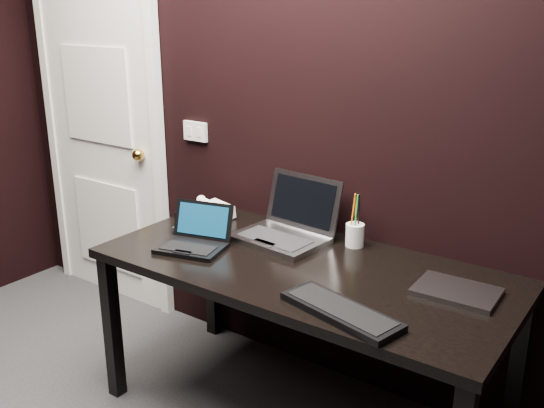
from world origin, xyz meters
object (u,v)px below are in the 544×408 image
Objects in this scene: silver_laptop at (286,228)px; desk_phone at (212,210)px; mobile_phone at (179,224)px; pen_cup at (355,234)px; ext_keyboard at (341,311)px; desk at (303,282)px; door at (102,130)px; netbook at (194,240)px; closed_laptop at (457,291)px.

desk_phone is at bearing 176.87° from silver_laptop.
mobile_phone is 0.82m from pen_cup.
desk is at bearing 139.73° from ext_keyboard.
netbook is at bearing -23.06° from door.
mobile_phone is at bearing -158.44° from pen_cup.
closed_laptop is (0.60, 0.10, 0.09)m from desk.
mobile_phone is (-0.01, -0.22, -0.01)m from desk_phone.
door reaches higher than closed_laptop.
mobile_phone is (-1.29, -0.10, 0.02)m from closed_laptop.
door is 6.47× the size of netbook.
silver_laptop is at bearing 138.12° from desk.
ext_keyboard is (1.98, -0.66, -0.29)m from door.
closed_laptop is 3.42× the size of mobile_phone.
door reaches higher than silver_laptop.
desk is at bearing -41.88° from silver_laptop.
netbook is at bearing -30.29° from mobile_phone.
pen_cup is at bearing 159.19° from closed_laptop.
netbook is at bearing -130.41° from silver_laptop.
ext_keyboard is 2.11× the size of desk_phone.
pen_cup is at bearing 20.20° from silver_laptop.
door is 1.30m from netbook.
desk is at bearing 0.19° from mobile_phone.
pen_cup is (0.76, 0.30, 0.02)m from mobile_phone.
ext_keyboard is at bearing -40.27° from desk.
netbook is at bearing -165.80° from desk.
desk is 4.04× the size of silver_laptop.
desk_phone is (-1.01, 0.50, 0.03)m from ext_keyboard.
closed_laptop is (1.08, 0.22, -0.03)m from netbook.
desk is 0.69m from mobile_phone.
door is 2.11m from ext_keyboard.
pen_cup is (-0.53, 0.20, 0.05)m from closed_laptop.
silver_laptop is 0.82m from closed_laptop.
netbook reaches higher than closed_laptop.
desk_phone is (-1.27, 0.12, 0.03)m from closed_laptop.
door reaches higher than netbook.
door is at bearing 158.60° from mobile_phone.
closed_laptop is 1.35× the size of desk_phone.
mobile_phone reaches higher than closed_laptop.
mobile_phone is (-0.47, -0.19, -0.02)m from silver_laptop.
ext_keyboard is 1.12m from desk_phone.
ext_keyboard reaches higher than closed_laptop.
netbook is (-0.48, -0.12, 0.11)m from desk.
door is 1.73m from desk.
netbook is at bearing 168.83° from ext_keyboard.
closed_laptop is at bearing 11.53° from netbook.
door is 1.47m from silver_laptop.
mobile_phone is (0.96, -0.38, -0.27)m from door.
closed_laptop is 1.28m from desk_phone.
ext_keyboard is at bearing -40.91° from silver_laptop.
ext_keyboard is at bearing -66.17° from pen_cup.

